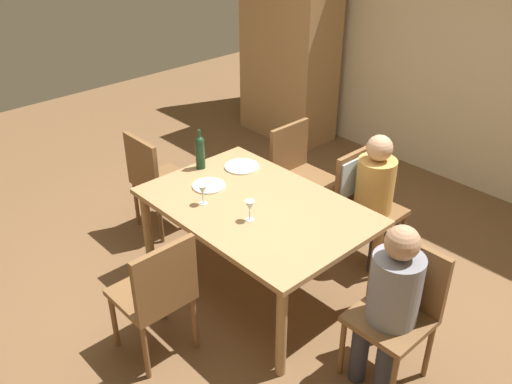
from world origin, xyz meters
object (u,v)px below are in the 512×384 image
object	(u,v)px
chair_far_right	(361,191)
dinner_plate_guest_left	(242,166)
wine_glass_centre	(203,191)
dining_table	(256,214)
chair_right_end	(400,304)
chair_far_left	(298,169)
person_woman_host	(377,192)
dinner_plate_host	(209,186)
chair_left_end	(155,177)
wine_glass_near_left	(250,206)
armoire_cabinet	(289,44)
chair_near	(157,291)
wine_bottle_tall_green	(200,151)
person_man_bearded	(391,297)

from	to	relation	value
chair_far_right	dinner_plate_guest_left	distance (m)	0.98
chair_far_right	wine_glass_centre	distance (m)	1.32
dining_table	chair_right_end	xyz separation A→B (m)	(1.19, 0.09, -0.13)
chair_far_left	person_woman_host	world-z (taller)	person_woman_host
person_woman_host	dinner_plate_host	distance (m)	1.30
chair_left_end	wine_glass_near_left	distance (m)	1.35
armoire_cabinet	chair_far_left	xyz separation A→B (m)	(1.46, -1.37, -0.56)
chair_right_end	chair_near	distance (m)	1.49
wine_glass_centre	chair_far_right	bearing A→B (deg)	67.15
chair_far_left	dining_table	bearing A→B (deg)	26.04
chair_near	person_woman_host	size ratio (longest dim) A/B	0.82
wine_glass_centre	dinner_plate_host	size ratio (longest dim) A/B	0.60
dinner_plate_guest_left	dinner_plate_host	bearing A→B (deg)	-80.25
wine_glass_near_left	chair_far_right	bearing A→B (deg)	83.82
chair_right_end	wine_glass_near_left	size ratio (longest dim) A/B	6.17
chair_near	armoire_cabinet	bearing A→B (deg)	31.82
dining_table	person_woman_host	bearing A→B (deg)	67.12
wine_bottle_tall_green	dining_table	bearing A→B (deg)	-4.73
chair_near	dinner_plate_guest_left	distance (m)	1.38
chair_right_end	chair_left_end	distance (m)	2.38
dining_table	chair_far_right	bearing A→B (deg)	75.43
chair_left_end	wine_glass_near_left	xyz separation A→B (m)	(1.31, -0.08, 0.32)
chair_far_right	person_woman_host	bearing A→B (deg)	90.00
chair_near	wine_glass_near_left	xyz separation A→B (m)	(0.03, 0.75, 0.32)
person_man_bearded	wine_bottle_tall_green	size ratio (longest dim) A/B	3.44
dining_table	wine_bottle_tall_green	size ratio (longest dim) A/B	4.91
armoire_cabinet	wine_bottle_tall_green	xyz separation A→B (m)	(1.19, -2.23, -0.20)
chair_far_right	chair_left_end	bearing A→B (deg)	-54.73
dining_table	chair_far_right	world-z (taller)	chair_far_right
chair_far_left	person_man_bearded	bearing A→B (deg)	59.94
person_woman_host	wine_bottle_tall_green	distance (m)	1.42
chair_right_end	wine_glass_centre	distance (m)	1.53
armoire_cabinet	chair_far_right	distance (m)	2.60
armoire_cabinet	person_man_bearded	xyz separation A→B (m)	(3.10, -2.32, -0.44)
chair_near	wine_glass_centre	world-z (taller)	chair_near
person_man_bearded	wine_glass_near_left	distance (m)	1.10
armoire_cabinet	chair_far_right	world-z (taller)	armoire_cabinet
chair_far_left	wine_glass_centre	distance (m)	1.25
chair_far_right	chair_near	world-z (taller)	same
wine_glass_centre	dining_table	bearing A→B (deg)	45.81
dining_table	person_man_bearded	world-z (taller)	person_man_bearded
dinner_plate_host	chair_left_end	bearing A→B (deg)	-179.99
chair_right_end	wine_glass_centre	size ratio (longest dim) A/B	6.17
wine_glass_near_left	dinner_plate_guest_left	size ratio (longest dim) A/B	0.54
wine_bottle_tall_green	dinner_plate_guest_left	distance (m)	0.36
chair_left_end	person_woman_host	bearing A→B (deg)	32.62
chair_far_right	dining_table	bearing A→B (deg)	-14.57
armoire_cabinet	person_man_bearded	size ratio (longest dim) A/B	1.93
chair_right_end	wine_glass_centre	xyz separation A→B (m)	(-1.45, -0.36, 0.32)
chair_right_end	wine_glass_near_left	distance (m)	1.14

